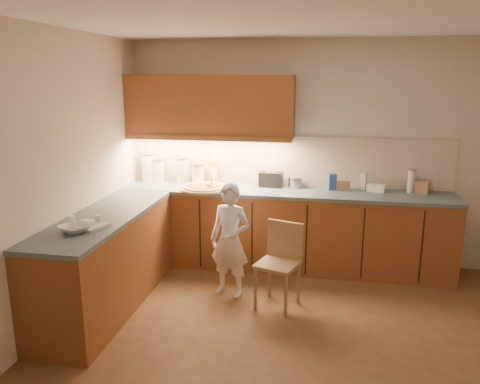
# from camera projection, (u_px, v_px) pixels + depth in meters

# --- Properties ---
(room) EXTENTS (4.54, 4.50, 2.62)m
(room) POSITION_uv_depth(u_px,v_px,m) (316.00, 146.00, 3.46)
(room) COLOR brown
(room) RESTS_ON ground
(l_counter) EXTENTS (3.77, 2.62, 0.92)m
(l_counter) POSITION_uv_depth(u_px,v_px,m) (230.00, 238.00, 5.10)
(l_counter) COLOR brown
(l_counter) RESTS_ON ground
(backsplash) EXTENTS (3.75, 0.02, 0.58)m
(backsplash) POSITION_uv_depth(u_px,v_px,m) (287.00, 161.00, 5.53)
(backsplash) COLOR beige
(backsplash) RESTS_ON l_counter
(upper_cabinets) EXTENTS (1.95, 0.36, 0.73)m
(upper_cabinets) POSITION_uv_depth(u_px,v_px,m) (209.00, 106.00, 5.39)
(upper_cabinets) COLOR brown
(upper_cabinets) RESTS_ON ground
(pizza_on_board) EXTENTS (0.56, 0.56, 0.22)m
(pizza_on_board) POSITION_uv_depth(u_px,v_px,m) (205.00, 187.00, 5.36)
(pizza_on_board) COLOR tan
(pizza_on_board) RESTS_ON l_counter
(child) EXTENTS (0.48, 0.38, 1.16)m
(child) POSITION_uv_depth(u_px,v_px,m) (230.00, 240.00, 4.69)
(child) COLOR white
(child) RESTS_ON ground
(wooden_chair) EXTENTS (0.46, 0.46, 0.82)m
(wooden_chair) POSITION_uv_depth(u_px,v_px,m) (281.00, 258.00, 4.50)
(wooden_chair) COLOR #A58357
(wooden_chair) RESTS_ON ground
(mixing_bowl) EXTENTS (0.33, 0.33, 0.06)m
(mixing_bowl) POSITION_uv_depth(u_px,v_px,m) (75.00, 228.00, 3.88)
(mixing_bowl) COLOR white
(mixing_bowl) RESTS_ON l_counter
(canister_a) EXTENTS (0.18, 0.18, 0.35)m
(canister_a) POSITION_uv_depth(u_px,v_px,m) (149.00, 167.00, 5.76)
(canister_a) COLOR white
(canister_a) RESTS_ON l_counter
(canister_b) EXTENTS (0.16, 0.16, 0.29)m
(canister_b) POSITION_uv_depth(u_px,v_px,m) (159.00, 170.00, 5.75)
(canister_b) COLOR silver
(canister_b) RESTS_ON l_counter
(canister_c) EXTENTS (0.17, 0.17, 0.31)m
(canister_c) POSITION_uv_depth(u_px,v_px,m) (183.00, 170.00, 5.68)
(canister_c) COLOR silver
(canister_c) RESTS_ON l_counter
(canister_d) EXTENTS (0.15, 0.15, 0.25)m
(canister_d) POSITION_uv_depth(u_px,v_px,m) (198.00, 174.00, 5.61)
(canister_d) COLOR beige
(canister_d) RESTS_ON l_counter
(oil_jug) EXTENTS (0.13, 0.11, 0.35)m
(oil_jug) POSITION_uv_depth(u_px,v_px,m) (214.00, 171.00, 5.62)
(oil_jug) COLOR gold
(oil_jug) RESTS_ON l_counter
(toaster) EXTENTS (0.28, 0.17, 0.18)m
(toaster) POSITION_uv_depth(u_px,v_px,m) (271.00, 179.00, 5.48)
(toaster) COLOR black
(toaster) RESTS_ON l_counter
(steel_pot) EXTENTS (0.17, 0.17, 0.13)m
(steel_pot) POSITION_uv_depth(u_px,v_px,m) (295.00, 182.00, 5.44)
(steel_pot) COLOR #B2B1B6
(steel_pot) RESTS_ON l_counter
(blue_box) EXTENTS (0.11, 0.09, 0.18)m
(blue_box) POSITION_uv_depth(u_px,v_px,m) (332.00, 182.00, 5.33)
(blue_box) COLOR #3555A1
(blue_box) RESTS_ON l_counter
(card_box_a) EXTENTS (0.14, 0.11, 0.10)m
(card_box_a) POSITION_uv_depth(u_px,v_px,m) (343.00, 186.00, 5.32)
(card_box_a) COLOR #A57B59
(card_box_a) RESTS_ON l_counter
(white_bottle) EXTENTS (0.08, 0.08, 0.20)m
(white_bottle) POSITION_uv_depth(u_px,v_px,m) (363.00, 181.00, 5.33)
(white_bottle) COLOR silver
(white_bottle) RESTS_ON l_counter
(flat_pack) EXTENTS (0.22, 0.18, 0.08)m
(flat_pack) POSITION_uv_depth(u_px,v_px,m) (376.00, 188.00, 5.26)
(flat_pack) COLOR white
(flat_pack) RESTS_ON l_counter
(tall_jar) EXTENTS (0.08, 0.08, 0.26)m
(tall_jar) POSITION_uv_depth(u_px,v_px,m) (411.00, 181.00, 5.19)
(tall_jar) COLOR silver
(tall_jar) RESTS_ON l_counter
(card_box_b) EXTENTS (0.22, 0.20, 0.14)m
(card_box_b) POSITION_uv_depth(u_px,v_px,m) (421.00, 186.00, 5.20)
(card_box_b) COLOR #AA7A5B
(card_box_b) RESTS_ON l_counter
(dough_cloth) EXTENTS (0.36, 0.32, 0.02)m
(dough_cloth) POSITION_uv_depth(u_px,v_px,m) (88.00, 225.00, 4.02)
(dough_cloth) COLOR silver
(dough_cloth) RESTS_ON l_counter
(spice_jar_a) EXTENTS (0.06, 0.06, 0.08)m
(spice_jar_a) POSITION_uv_depth(u_px,v_px,m) (71.00, 220.00, 4.06)
(spice_jar_a) COLOR white
(spice_jar_a) RESTS_ON l_counter
(spice_jar_b) EXTENTS (0.08, 0.08, 0.08)m
(spice_jar_b) POSITION_uv_depth(u_px,v_px,m) (99.00, 220.00, 4.09)
(spice_jar_b) COLOR white
(spice_jar_b) RESTS_ON l_counter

